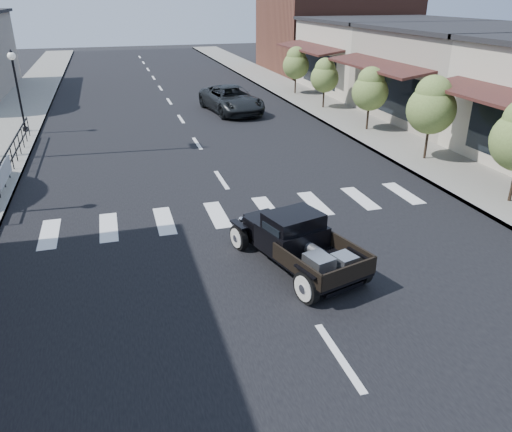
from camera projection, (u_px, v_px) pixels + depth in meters
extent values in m
plane|color=black|center=(286.00, 277.00, 11.87)|extent=(120.00, 120.00, 0.00)
cube|color=black|center=(187.00, 128.00, 25.02)|extent=(14.00, 80.00, 0.02)
cube|color=gray|center=(2.00, 139.00, 22.83)|extent=(3.00, 80.00, 0.15)
cube|color=gray|center=(342.00, 116.00, 27.16)|extent=(3.00, 80.00, 0.15)
cube|color=#9C9483|center=(474.00, 75.00, 26.18)|extent=(10.00, 9.00, 4.50)
cube|color=#B4AA98|center=(387.00, 57.00, 34.07)|extent=(10.00, 9.00, 4.50)
cube|color=brown|center=(334.00, 28.00, 42.46)|extent=(11.00, 10.00, 7.00)
imported|color=black|center=(231.00, 100.00, 28.04)|extent=(3.10, 5.48, 1.45)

